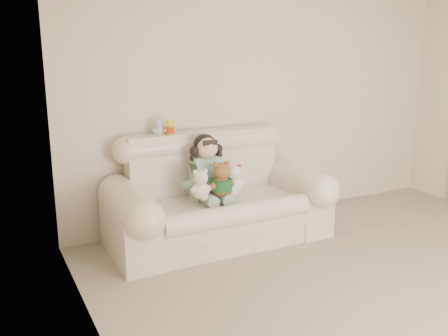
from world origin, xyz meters
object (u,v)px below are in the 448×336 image
at_px(cream_teddy, 200,182).
at_px(white_cat, 233,176).
at_px(sofa, 219,190).
at_px(seated_child, 207,166).
at_px(brown_teddy, 221,176).

bearing_deg(cream_teddy, white_cat, 25.38).
relative_size(sofa, seated_child, 3.32).
height_order(sofa, white_cat, sofa).
bearing_deg(sofa, brown_teddy, -108.71).
height_order(sofa, cream_teddy, sofa).
xyz_separation_m(sofa, cream_teddy, (-0.26, -0.14, 0.15)).
distance_m(seated_child, white_cat, 0.28).
distance_m(sofa, cream_teddy, 0.33).
relative_size(seated_child, brown_teddy, 1.63).
bearing_deg(white_cat, sofa, 127.97).
bearing_deg(white_cat, brown_teddy, -166.99).
distance_m(brown_teddy, white_cat, 0.14).
relative_size(sofa, cream_teddy, 6.48).
bearing_deg(seated_child, brown_teddy, -84.98).
xyz_separation_m(sofa, white_cat, (0.09, -0.12, 0.15)).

